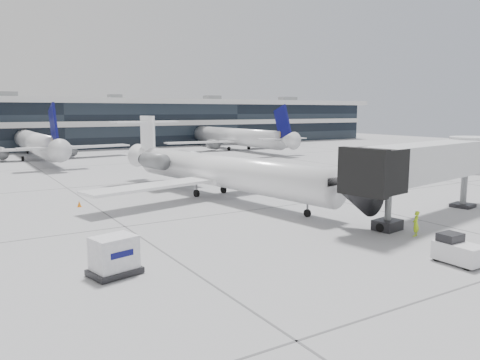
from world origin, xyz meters
TOP-DOWN VIEW (x-y plane):
  - ground at (0.00, 0.00)m, footprint 220.00×220.00m
  - terminal at (0.00, 82.00)m, footprint 170.00×22.00m
  - bg_jet_center at (-8.00, 55.00)m, footprint 32.00×40.00m
  - bg_jet_right at (32.00, 55.00)m, footprint 32.00×40.00m
  - regional_jet at (1.54, 6.95)m, footprint 26.88×33.53m
  - jet_bridge at (12.27, -9.46)m, footprint 18.88×6.54m
  - ramp_worker at (5.82, -12.73)m, footprint 0.73×0.62m
  - baggage_tug at (3.07, -17.63)m, footprint 1.52×2.53m
  - cargo_uld at (-13.60, -9.61)m, footprint 2.78×2.31m
  - traffic_cone at (-11.18, 9.02)m, footprint 0.45×0.45m

SIDE VIEW (x-z plane):
  - ground at x=0.00m, z-range 0.00..0.00m
  - bg_jet_center at x=-8.00m, z-range -4.80..4.80m
  - bg_jet_right at x=32.00m, z-range -4.80..4.80m
  - traffic_cone at x=-11.18m, z-range -0.01..0.53m
  - baggage_tug at x=3.07m, z-range -0.08..1.51m
  - ramp_worker at x=5.82m, z-range 0.00..1.72m
  - cargo_uld at x=-13.60m, z-range 0.01..1.99m
  - regional_jet at x=1.54m, z-range -1.23..6.53m
  - jet_bridge at x=12.27m, z-range 1.39..7.46m
  - terminal at x=0.00m, z-range 0.00..10.00m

